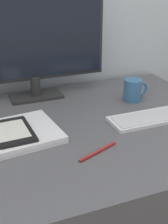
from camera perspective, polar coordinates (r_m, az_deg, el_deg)
The scene contains 7 objects.
desk at distance 1.25m, azimuth -3.60°, elevation -18.17°, with size 1.22×0.79×0.74m.
monitor at distance 1.23m, azimuth -9.44°, elevation 12.35°, with size 0.59×0.11×0.41m.
keyboard at distance 1.11m, azimuth 12.11°, elevation -1.03°, with size 0.30×0.11×0.01m.
laptop at distance 0.99m, azimuth -13.62°, elevation -4.20°, with size 0.33×0.26×0.02m.
ereader at distance 0.98m, azimuth -13.13°, elevation -3.49°, with size 0.13×0.18×0.01m.
coffee_mug at distance 1.25m, azimuth 8.96°, elevation 3.99°, with size 0.10×0.07×0.09m.
pen at distance 0.90m, azimuth 2.56°, elevation -7.22°, with size 0.14×0.06×0.01m.
Camera 1 is at (-0.27, -0.75, 1.22)m, focal length 50.00 mm.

